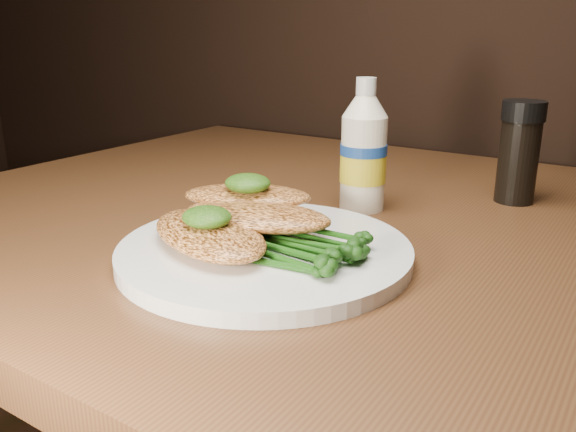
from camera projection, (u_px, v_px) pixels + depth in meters
The scene contains 9 objects.
plate at pixel (265, 251), 0.55m from camera, with size 0.27×0.27×0.01m, color white.
chicken_front at pixel (209, 234), 0.54m from camera, with size 0.15×0.08×0.02m, color #F5994E.
chicken_mid at pixel (257, 216), 0.56m from camera, with size 0.15×0.07×0.02m, color #F5994E.
chicken_back at pixel (247, 196), 0.61m from camera, with size 0.13×0.07×0.02m, color #F5994E.
pesto_front at pixel (207, 217), 0.53m from camera, with size 0.05×0.04×0.02m, color #0C3407.
pesto_back at pixel (248, 183), 0.59m from camera, with size 0.05×0.04×0.02m, color #0C3407.
broccolini_bundle at pixel (300, 243), 0.53m from camera, with size 0.13×0.10×0.02m, color #194910, non-canonical shape.
mayo_bottle at pixel (364, 145), 0.68m from camera, with size 0.05×0.05×0.15m, color white, non-canonical shape.
pepper_grinder at pixel (519, 152), 0.71m from camera, with size 0.05×0.05×0.12m, color black, non-canonical shape.
Camera 1 is at (0.22, 0.47, 0.96)m, focal length 36.98 mm.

